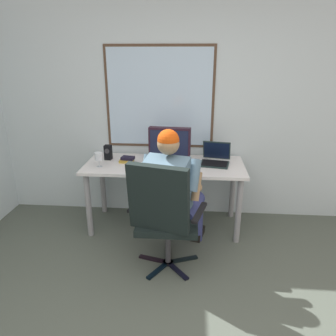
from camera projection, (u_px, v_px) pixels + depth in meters
wall_rear at (182, 102)px, 3.65m from camera, size 4.43×0.08×2.73m
desk at (164, 172)px, 3.52m from camera, size 1.72×0.70×0.75m
office_chair at (163, 212)px, 2.75m from camera, size 0.70×0.65×1.08m
person_seated at (173, 191)px, 2.97m from camera, size 0.63×0.89×1.30m
crt_monitor at (170, 144)px, 3.41m from camera, size 0.45×0.26×0.40m
laptop at (215, 158)px, 3.49m from camera, size 0.35×0.36×0.23m
wine_glass at (99, 157)px, 3.36m from camera, size 0.08×0.08×0.16m
desk_speaker at (108, 152)px, 3.60m from camera, size 0.08×0.08×0.16m
book_stack at (127, 160)px, 3.53m from camera, size 0.16×0.13×0.06m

